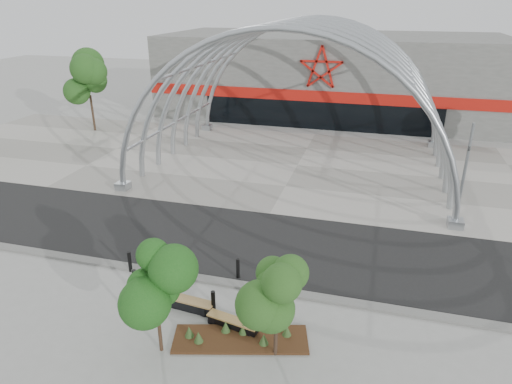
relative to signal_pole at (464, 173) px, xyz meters
The scene contains 18 objects.
ground 13.50m from the signal_pole, 139.83° to the right, with size 140.00×140.00×0.00m, color #999994.
road 11.62m from the signal_pole, 153.59° to the right, with size 140.00×7.00×0.02m, color black.
forecourt 12.61m from the signal_pole, 145.19° to the left, with size 60.00×17.00×0.04m, color gray.
kerb 13.65m from the signal_pole, 139.01° to the right, with size 60.00×0.50×0.12m, color slate.
arena_building 26.93m from the signal_pole, 111.98° to the left, with size 34.00×15.24×8.00m.
vault_canopy 12.61m from the signal_pole, 145.19° to the left, with size 20.80×15.80×20.36m.
planting_bed 15.02m from the signal_pole, 125.94° to the right, with size 5.06×2.69×0.51m.
signal_pole is the anchor object (origin of this frame).
street_tree_0 17.24m from the signal_pole, 130.19° to the right, with size 1.73×1.73×3.94m.
street_tree_1 14.27m from the signal_pole, 120.39° to the right, with size 1.67×1.67×3.96m.
bench_0 15.75m from the signal_pole, 135.98° to the right, with size 2.28×0.72×0.47m.
bench_1 14.83m from the signal_pole, 128.42° to the right, with size 2.08×0.84×0.43m.
bollard_0 17.41m from the signal_pole, 148.72° to the right, with size 0.16×0.16×1.00m, color black.
bollard_1 17.32m from the signal_pole, 142.66° to the right, with size 0.18×0.18×1.14m, color black.
bollard_2 14.96m from the signal_pole, 132.85° to the right, with size 0.17×0.17×1.06m, color black.
bollard_3 13.05m from the signal_pole, 140.45° to the right, with size 0.15×0.15×0.95m, color black.
bollard_4 13.16m from the signal_pole, 126.67° to the right, with size 0.15×0.15×0.95m, color black.
bg_tree_0 32.24m from the signal_pole, 159.07° to the left, with size 3.00×3.00×6.45m.
Camera 1 is at (5.49, -15.89, 11.39)m, focal length 32.00 mm.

